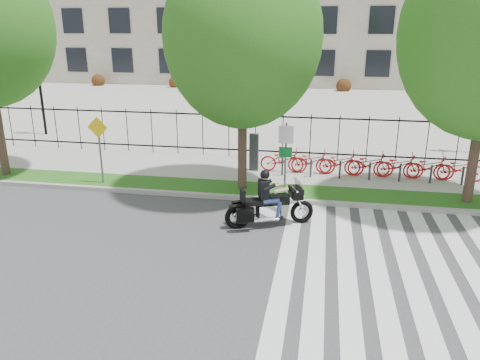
# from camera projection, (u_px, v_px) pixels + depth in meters

# --- Properties ---
(ground) EXTENTS (120.00, 120.00, 0.00)m
(ground) POSITION_uv_depth(u_px,v_px,m) (203.00, 253.00, 12.34)
(ground) COLOR #3E3E41
(ground) RESTS_ON ground
(curb) EXTENTS (60.00, 0.20, 0.15)m
(curb) POSITION_uv_depth(u_px,v_px,m) (233.00, 197.00, 16.15)
(curb) COLOR #9C9993
(curb) RESTS_ON ground
(grass_verge) EXTENTS (60.00, 1.50, 0.15)m
(grass_verge) POSITION_uv_depth(u_px,v_px,m) (238.00, 189.00, 16.94)
(grass_verge) COLOR #195214
(grass_verge) RESTS_ON ground
(sidewalk) EXTENTS (60.00, 3.50, 0.15)m
(sidewalk) POSITION_uv_depth(u_px,v_px,m) (249.00, 170.00, 19.28)
(sidewalk) COLOR gray
(sidewalk) RESTS_ON ground
(plaza) EXTENTS (80.00, 34.00, 0.10)m
(plaza) POSITION_uv_depth(u_px,v_px,m) (286.00, 105.00, 35.70)
(plaza) COLOR gray
(plaza) RESTS_ON ground
(crosswalk_stripes) EXTENTS (5.70, 8.00, 0.01)m
(crosswalk_stripes) POSITION_uv_depth(u_px,v_px,m) (393.00, 269.00, 11.51)
(crosswalk_stripes) COLOR silver
(crosswalk_stripes) RESTS_ON ground
(iron_fence) EXTENTS (30.00, 0.06, 2.00)m
(iron_fence) POSITION_uv_depth(u_px,v_px,m) (255.00, 135.00, 20.58)
(iron_fence) COLOR black
(iron_fence) RESTS_ON sidewalk
(lamp_post_left) EXTENTS (1.06, 0.70, 4.25)m
(lamp_post_left) POSITION_uv_depth(u_px,v_px,m) (39.00, 76.00, 24.61)
(lamp_post_left) COLOR black
(lamp_post_left) RESTS_ON ground
(street_tree_1) EXTENTS (5.24, 5.24, 8.23)m
(street_tree_1) POSITION_uv_depth(u_px,v_px,m) (242.00, 37.00, 15.27)
(street_tree_1) COLOR #3D2B21
(street_tree_1) RESTS_ON grass_verge
(bike_share_station) EXTENTS (8.90, 0.86, 1.50)m
(bike_share_station) POSITION_uv_depth(u_px,v_px,m) (367.00, 164.00, 18.07)
(bike_share_station) COLOR #2D2D33
(bike_share_station) RESTS_ON sidewalk
(sign_pole_regulatory) EXTENTS (0.50, 0.09, 2.50)m
(sign_pole_regulatory) POSITION_uv_depth(u_px,v_px,m) (286.00, 149.00, 15.79)
(sign_pole_regulatory) COLOR #59595B
(sign_pole_regulatory) RESTS_ON grass_verge
(sign_pole_warning) EXTENTS (0.78, 0.09, 2.49)m
(sign_pole_warning) POSITION_uv_depth(u_px,v_px,m) (99.00, 141.00, 16.94)
(sign_pole_warning) COLOR #59595B
(sign_pole_warning) RESTS_ON grass_verge
(motorcycle_rider) EXTENTS (2.58, 1.41, 2.11)m
(motorcycle_rider) POSITION_uv_depth(u_px,v_px,m) (269.00, 204.00, 13.83)
(motorcycle_rider) COLOR black
(motorcycle_rider) RESTS_ON ground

